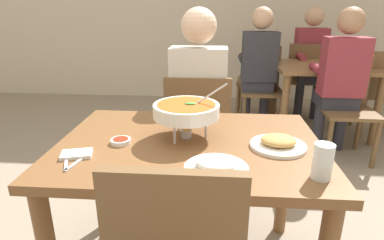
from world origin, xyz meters
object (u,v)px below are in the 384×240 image
Objects in this scene: sauce_dish at (121,141)px; drink_glass at (322,163)px; chair_bg_middle at (346,101)px; curry_bowl at (186,111)px; dining_table_main at (190,165)px; rice_plate at (216,166)px; patron_bg_right at (259,63)px; chair_bg_window at (263,75)px; chair_bg_right at (261,83)px; chair_diner_main at (198,131)px; diner_main at (199,96)px; patron_bg_left at (310,56)px; dining_table_far at (323,77)px; appetizer_plate at (278,143)px; patron_bg_middle at (341,75)px; chair_bg_left at (304,76)px.

sauce_dish is 0.83m from drink_glass.
chair_bg_middle is (1.59, 1.58, -0.24)m from sauce_dish.
dining_table_main is at bearing -70.28° from curry_bowl.
rice_plate is 0.48m from sauce_dish.
chair_bg_window is at bearing 75.47° from patron_bg_right.
patron_bg_right reaches higher than chair_bg_middle.
chair_bg_right reaches higher than dining_table_main.
diner_main reaches higher than chair_diner_main.
patron_bg_left is (0.54, -0.00, 0.24)m from chair_bg_window.
chair_diner_main is at bearing 97.11° from rice_plate.
chair_bg_right is (0.91, 2.25, -0.24)m from sauce_dish.
patron_bg_right is (-0.67, 0.02, 0.14)m from dining_table_far.
chair_bg_middle is at bearing -37.91° from patron_bg_right.
patron_bg_left reaches higher than appetizer_plate.
dining_table_main is 2.71m from chair_bg_window.
chair_diner_main is 1.00× the size of chair_bg_window.
patron_bg_left reaches higher than curry_bowl.
diner_main is 10.08× the size of drink_glass.
patron_bg_left is at bearing -0.04° from chair_bg_window.
dining_table_main is at bearing 114.87° from rice_plate.
patron_bg_middle is at bearing -93.16° from dining_table_far.
chair_diner_main is at bearing -121.68° from chair_bg_left.
diner_main is 1.00× the size of patron_bg_left.
chair_bg_right is at bearing 134.92° from chair_bg_middle.
rice_plate is at bearing -139.30° from appetizer_plate.
dining_table_main is 2.90m from patron_bg_left.
chair_bg_right is 0.27m from patron_bg_right.
chair_bg_right is at bearing -144.22° from chair_bg_left.
chair_bg_window is (0.99, 2.66, -0.24)m from sauce_dish.
curry_bowl reaches higher than drink_glass.
patron_bg_right reaches higher than curry_bowl.
chair_diner_main is 0.87m from appetizer_plate.
chair_diner_main is at bearing 117.55° from appetizer_plate.
diner_main is (0.00, 0.74, 0.12)m from dining_table_main.
dining_table_main is 1.17× the size of dining_table_far.
dining_table_far is at bearing 47.51° from diner_main.
chair_diner_main is 1.85m from dining_table_far.
dining_table_far is at bearing 58.41° from curry_bowl.
appetizer_plate is 2.28m from dining_table_far.
chair_bg_left is 0.69× the size of patron_bg_left.
dining_table_main is 3.52× the size of curry_bowl.
curry_bowl is 0.32m from sauce_dish.
chair_bg_middle is (1.28, 0.80, -0.24)m from diner_main.
rice_plate is 2.95m from chair_bg_window.
chair_bg_middle is 0.69× the size of patron_bg_middle.
chair_bg_middle is 0.95m from chair_bg_right.
chair_bg_left is (0.69, 2.91, -0.29)m from drink_glass.
chair_bg_middle is (0.90, 1.57, -0.25)m from appetizer_plate.
appetizer_plate is 1.78m from patron_bg_middle.
diner_main is 1.61m from chair_bg_right.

